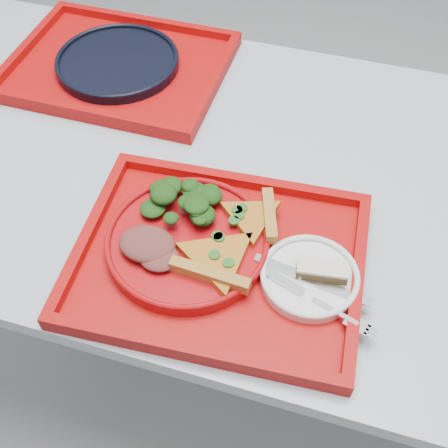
% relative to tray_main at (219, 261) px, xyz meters
% --- Properties ---
extents(ground, '(10.00, 10.00, 0.00)m').
position_rel_tray_main_xyz_m(ground, '(0.04, 0.21, -0.76)').
color(ground, '#909398').
rests_on(ground, ground).
extents(table, '(1.60, 0.80, 0.75)m').
position_rel_tray_main_xyz_m(table, '(0.04, 0.21, -0.08)').
color(table, '#A1A9B4').
rests_on(table, ground).
extents(tray_main, '(0.47, 0.38, 0.01)m').
position_rel_tray_main_xyz_m(tray_main, '(0.00, 0.00, 0.00)').
color(tray_main, '#A70908').
rests_on(tray_main, table).
extents(tray_far, '(0.45, 0.35, 0.01)m').
position_rel_tray_main_xyz_m(tray_far, '(-0.35, 0.42, 0.00)').
color(tray_far, '#A70908').
rests_on(tray_far, table).
extents(dinner_plate, '(0.26, 0.26, 0.02)m').
position_rel_tray_main_xyz_m(dinner_plate, '(-0.06, 0.01, 0.02)').
color(dinner_plate, '#A70B0E').
rests_on(dinner_plate, tray_main).
extents(side_plate, '(0.15, 0.15, 0.01)m').
position_rel_tray_main_xyz_m(side_plate, '(0.14, 0.00, 0.01)').
color(side_plate, white).
rests_on(side_plate, tray_main).
extents(navy_plate, '(0.26, 0.26, 0.02)m').
position_rel_tray_main_xyz_m(navy_plate, '(-0.35, 0.42, 0.01)').
color(navy_plate, black).
rests_on(navy_plate, tray_far).
extents(pizza_slice_a, '(0.13, 0.15, 0.02)m').
position_rel_tray_main_xyz_m(pizza_slice_a, '(0.00, -0.01, 0.03)').
color(pizza_slice_a, gold).
rests_on(pizza_slice_a, dinner_plate).
extents(pizza_slice_b, '(0.14, 0.13, 0.02)m').
position_rel_tray_main_xyz_m(pizza_slice_b, '(0.03, 0.08, 0.03)').
color(pizza_slice_b, gold).
rests_on(pizza_slice_b, dinner_plate).
extents(salad_heap, '(0.10, 0.09, 0.05)m').
position_rel_tray_main_xyz_m(salad_heap, '(-0.09, 0.07, 0.05)').
color(salad_heap, black).
rests_on(salad_heap, dinner_plate).
extents(meat_portion, '(0.09, 0.07, 0.03)m').
position_rel_tray_main_xyz_m(meat_portion, '(-0.11, -0.03, 0.04)').
color(meat_portion, brown).
rests_on(meat_portion, dinner_plate).
extents(dessert_bar, '(0.08, 0.04, 0.02)m').
position_rel_tray_main_xyz_m(dessert_bar, '(0.16, 0.01, 0.03)').
color(dessert_bar, '#50351A').
rests_on(dessert_bar, side_plate).
extents(knife, '(0.19, 0.04, 0.01)m').
position_rel_tray_main_xyz_m(knife, '(0.15, -0.01, 0.02)').
color(knife, silver).
rests_on(knife, side_plate).
extents(fork, '(0.18, 0.08, 0.01)m').
position_rel_tray_main_xyz_m(fork, '(0.16, -0.04, 0.02)').
color(fork, silver).
rests_on(fork, side_plate).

